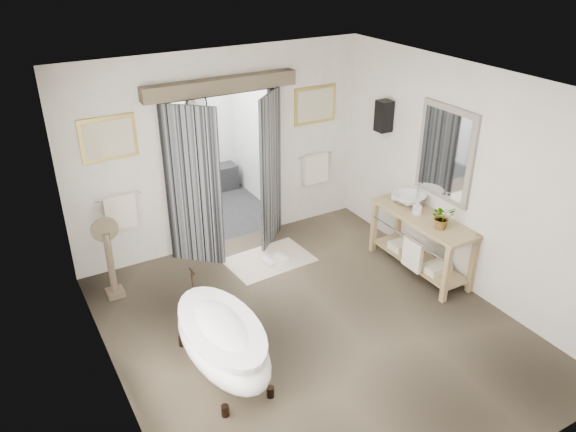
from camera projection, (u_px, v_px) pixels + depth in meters
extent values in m
plane|color=brown|center=(313.00, 328.00, 6.75)|extent=(5.00, 5.00, 0.00)
cube|color=silver|center=(495.00, 356.00, 4.16)|extent=(4.50, 0.02, 2.90)
cube|color=silver|center=(106.00, 278.00, 5.10)|extent=(0.02, 5.00, 2.90)
cube|color=silver|center=(466.00, 180.00, 7.09)|extent=(0.02, 5.00, 2.90)
cube|color=silver|center=(115.00, 172.00, 7.35)|extent=(1.45, 0.02, 2.90)
cube|color=silver|center=(312.00, 134.00, 8.70)|extent=(1.45, 0.02, 2.90)
cube|color=silver|center=(217.00, 70.00, 7.51)|extent=(1.60, 0.02, 0.60)
cube|color=silver|center=(319.00, 89.00, 5.44)|extent=(4.50, 5.00, 0.02)
cube|color=silver|center=(132.00, 321.00, 4.70)|extent=(0.02, 2.20, 2.70)
cube|color=gray|center=(446.00, 153.00, 7.26)|extent=(0.05, 0.95, 1.25)
cube|color=silver|center=(444.00, 154.00, 7.24)|extent=(0.01, 0.80, 1.10)
cube|color=black|center=(384.00, 116.00, 8.03)|extent=(0.20, 0.20, 0.45)
sphere|color=#FFCC8C|center=(384.00, 116.00, 8.03)|extent=(0.10, 0.10, 0.10)
cube|color=black|center=(203.00, 214.00, 9.46)|extent=(2.20, 2.00, 0.01)
cube|color=silver|center=(191.00, 64.00, 8.32)|extent=(2.20, 2.00, 0.02)
cube|color=white|center=(176.00, 127.00, 9.66)|extent=(2.20, 0.02, 2.50)
cube|color=white|center=(128.00, 156.00, 8.40)|extent=(0.02, 2.00, 2.50)
cube|color=white|center=(259.00, 133.00, 9.38)|extent=(0.02, 2.00, 2.50)
cube|color=black|center=(184.00, 185.00, 9.99)|extent=(2.00, 0.35, 0.45)
cylinder|color=silver|center=(151.00, 111.00, 9.30)|extent=(0.40, 0.03, 0.40)
cylinder|color=silver|center=(196.00, 104.00, 9.66)|extent=(0.40, 0.03, 0.40)
cube|color=black|center=(170.00, 182.00, 7.81)|extent=(0.07, 0.10, 2.30)
cube|color=black|center=(271.00, 161.00, 8.52)|extent=(0.07, 0.10, 2.30)
cube|color=black|center=(219.00, 93.00, 7.64)|extent=(1.67, 0.10, 0.07)
cube|color=black|center=(193.00, 188.00, 7.63)|extent=(0.62, 0.57, 2.30)
cube|color=black|center=(271.00, 171.00, 8.16)|extent=(0.62, 0.57, 2.30)
cube|color=brown|center=(221.00, 85.00, 7.51)|extent=(2.20, 0.20, 0.20)
cube|color=tan|center=(108.00, 138.00, 7.11)|extent=(0.72, 0.03, 0.57)
cube|color=beige|center=(109.00, 139.00, 7.10)|extent=(0.62, 0.01, 0.47)
cube|color=tan|center=(315.00, 105.00, 8.49)|extent=(0.72, 0.03, 0.57)
cube|color=beige|center=(316.00, 105.00, 8.47)|extent=(0.62, 0.01, 0.47)
cylinder|color=silver|center=(118.00, 197.00, 7.44)|extent=(0.60, 0.02, 0.02)
cube|color=beige|center=(121.00, 212.00, 7.53)|extent=(0.42, 0.08, 0.48)
cylinder|color=silver|center=(315.00, 155.00, 8.82)|extent=(0.60, 0.02, 0.02)
cube|color=beige|center=(316.00, 169.00, 8.90)|extent=(0.42, 0.08, 0.48)
cylinder|color=black|center=(225.00, 411.00, 5.51)|extent=(0.08, 0.08, 0.12)
cylinder|color=black|center=(270.00, 392.00, 5.73)|extent=(0.08, 0.08, 0.12)
cylinder|color=black|center=(182.00, 341.00, 6.45)|extent=(0.08, 0.08, 0.12)
cylinder|color=black|center=(222.00, 327.00, 6.67)|extent=(0.08, 0.08, 0.12)
ellipsoid|color=white|center=(222.00, 341.00, 5.94)|extent=(0.77, 1.72, 0.54)
cylinder|color=black|center=(192.00, 279.00, 6.40)|extent=(0.03, 0.03, 0.22)
cube|color=tan|center=(446.00, 273.00, 7.05)|extent=(0.07, 0.07, 0.85)
cube|color=tan|center=(473.00, 264.00, 7.25)|extent=(0.07, 0.07, 0.85)
cube|color=tan|center=(374.00, 226.00, 8.19)|extent=(0.07, 0.07, 0.85)
cube|color=tan|center=(399.00, 218.00, 8.40)|extent=(0.07, 0.07, 0.85)
cube|color=tan|center=(424.00, 218.00, 7.54)|extent=(0.55, 1.60, 0.05)
cube|color=tan|center=(418.00, 260.00, 7.84)|extent=(0.45, 1.50, 0.03)
cylinder|color=silver|center=(406.00, 237.00, 7.53)|extent=(0.02, 1.40, 0.02)
cube|color=beige|center=(412.00, 255.00, 7.50)|extent=(0.06, 0.34, 0.42)
cube|color=beige|center=(436.00, 268.00, 7.54)|extent=(0.35, 0.25, 0.10)
cube|color=beige|center=(402.00, 245.00, 8.09)|extent=(0.35, 0.25, 0.10)
cube|color=brown|center=(115.00, 292.00, 7.35)|extent=(0.22, 0.22, 0.08)
cylinder|color=brown|center=(110.00, 263.00, 7.14)|extent=(0.09, 0.09, 0.85)
cylinder|color=silver|center=(104.00, 229.00, 6.94)|extent=(0.30, 0.02, 0.30)
cylinder|color=brown|center=(105.00, 229.00, 6.93)|extent=(0.34, 0.01, 0.34)
cube|color=beige|center=(269.00, 260.00, 8.13)|extent=(1.25, 0.87, 0.01)
cube|color=silver|center=(268.00, 261.00, 8.04)|extent=(0.14, 0.27, 0.05)
cube|color=silver|center=(282.00, 257.00, 8.14)|extent=(0.14, 0.27, 0.05)
imported|color=white|center=(408.00, 199.00, 7.80)|extent=(0.59, 0.59, 0.16)
imported|color=gray|center=(442.00, 217.00, 7.15)|extent=(0.37, 0.35, 0.32)
imported|color=gray|center=(417.00, 207.00, 7.53)|extent=(0.12, 0.13, 0.21)
imported|color=gray|center=(396.00, 196.00, 7.92)|extent=(0.13, 0.13, 0.16)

